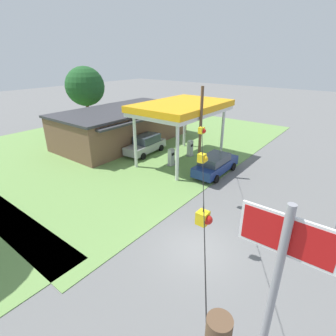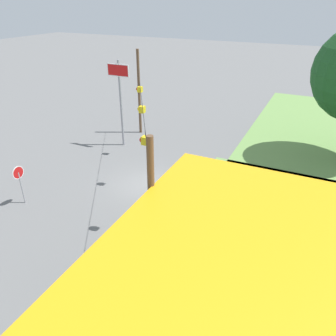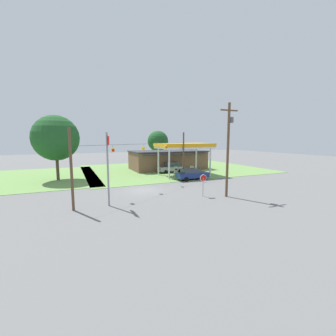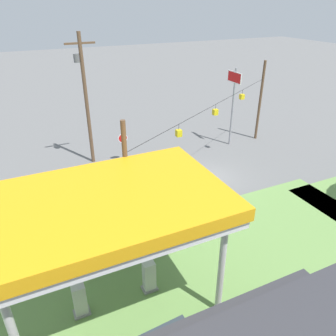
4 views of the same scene
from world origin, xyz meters
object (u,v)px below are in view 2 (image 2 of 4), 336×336
Objects in this scene: gas_station_canopy at (223,258)px; car_at_pumps_front at (118,294)px; fuel_pump_near at (227,320)px; stop_sign_roadside at (19,177)px; stop_sign_overhead at (120,89)px.

gas_station_canopy is 1.77× the size of car_at_pumps_front.
fuel_pump_near is 14.07m from stop_sign_roadside.
stop_sign_overhead is at bearing -3.93° from stop_sign_roadside.
stop_sign_overhead is at bearing -148.38° from car_at_pumps_front.
fuel_pump_near is at bearing 101.15° from car_at_pumps_front.
gas_station_canopy is 5.60× the size of fuel_pump_near.
gas_station_canopy is 1.31× the size of stop_sign_overhead.
car_at_pumps_front is 2.06× the size of stop_sign_roadside.
stop_sign_roadside is (-3.27, -13.64, 1.04)m from fuel_pump_near.
stop_sign_roadside is (-4.10, -9.50, 0.90)m from car_at_pumps_front.
car_at_pumps_front is (0.83, -4.14, 0.14)m from fuel_pump_near.
gas_station_canopy is 4.60m from fuel_pump_near.
car_at_pumps_front is 17.17m from stop_sign_overhead.
stop_sign_overhead reaches higher than car_at_pumps_front.
fuel_pump_near is at bearing -179.94° from gas_station_canopy.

